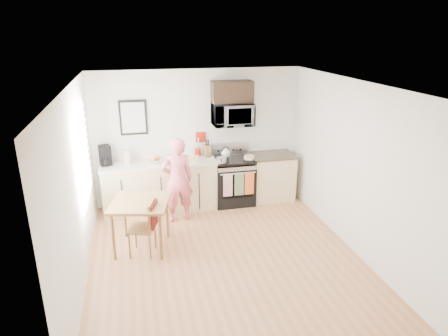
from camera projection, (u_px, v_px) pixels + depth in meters
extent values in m
plane|color=#A1643E|center=(225.00, 258.00, 6.06)|extent=(4.60, 4.60, 0.00)
cube|color=silver|center=(198.00, 137.00, 7.74)|extent=(4.00, 0.04, 2.60)
cube|color=silver|center=(286.00, 268.00, 3.52)|extent=(4.00, 0.04, 2.60)
cube|color=silver|center=(77.00, 190.00, 5.20)|extent=(0.04, 4.60, 2.60)
cube|color=silver|center=(353.00, 167.00, 6.06)|extent=(0.04, 4.60, 2.60)
cube|color=silver|center=(226.00, 85.00, 5.20)|extent=(4.00, 4.60, 0.04)
cube|color=silver|center=(82.00, 154.00, 5.86)|extent=(0.02, 1.40, 1.50)
cube|color=white|center=(83.00, 154.00, 5.86)|extent=(0.01, 1.30, 1.40)
cube|color=#CAB682|center=(160.00, 187.00, 7.58)|extent=(2.10, 0.60, 0.90)
cube|color=beige|center=(159.00, 163.00, 7.42)|extent=(2.14, 0.64, 0.04)
cube|color=#CAB682|center=(271.00, 177.00, 8.06)|extent=(0.84, 0.60, 0.90)
cube|color=black|center=(272.00, 155.00, 7.90)|extent=(0.88, 0.64, 0.04)
cube|color=black|center=(233.00, 184.00, 7.88)|extent=(0.76, 0.65, 0.77)
cube|color=black|center=(237.00, 187.00, 7.57)|extent=(0.61, 0.02, 0.45)
cube|color=#B9B9BE|center=(238.00, 171.00, 7.47)|extent=(0.74, 0.02, 0.14)
cylinder|color=#B9B9BE|center=(238.00, 173.00, 7.44)|extent=(0.68, 0.02, 0.02)
cube|color=black|center=(233.00, 159.00, 7.71)|extent=(0.76, 0.65, 0.04)
cube|color=#B9B9BE|center=(230.00, 149.00, 7.92)|extent=(0.76, 0.08, 0.24)
cube|color=silver|center=(228.00, 185.00, 7.46)|extent=(0.18, 0.02, 0.44)
cube|color=#5D7850|center=(239.00, 184.00, 7.51)|extent=(0.18, 0.02, 0.44)
cube|color=#DB4720|center=(249.00, 183.00, 7.55)|extent=(0.18, 0.02, 0.44)
imported|color=#B9B9BE|center=(232.00, 114.00, 7.52)|extent=(0.76, 0.51, 0.42)
cube|color=black|center=(232.00, 92.00, 7.43)|extent=(0.76, 0.35, 0.40)
cube|color=black|center=(133.00, 118.00, 7.32)|extent=(0.50, 0.03, 0.65)
cube|color=silver|center=(133.00, 118.00, 7.30)|extent=(0.42, 0.01, 0.56)
cube|color=#A41D0E|center=(201.00, 137.00, 7.74)|extent=(0.20, 0.02, 0.20)
imported|color=#DD3C55|center=(177.00, 180.00, 7.02)|extent=(0.60, 0.42, 1.55)
cube|color=brown|center=(140.00, 203.00, 6.10)|extent=(0.85, 0.85, 0.04)
cylinder|color=brown|center=(113.00, 237.00, 5.90)|extent=(0.05, 0.05, 0.76)
cylinder|color=brown|center=(161.00, 237.00, 5.90)|extent=(0.05, 0.05, 0.76)
cylinder|color=brown|center=(125.00, 216.00, 6.56)|extent=(0.05, 0.05, 0.76)
cylinder|color=brown|center=(167.00, 216.00, 6.56)|extent=(0.05, 0.05, 0.76)
cube|color=brown|center=(142.00, 228.00, 6.05)|extent=(0.47, 0.47, 0.04)
cube|color=brown|center=(152.00, 215.00, 5.96)|extent=(0.15, 0.36, 0.45)
cube|color=#5F1410|center=(154.00, 215.00, 5.96)|extent=(0.16, 0.34, 0.37)
cylinder|color=brown|center=(130.00, 246.00, 5.99)|extent=(0.03, 0.03, 0.41)
cylinder|color=brown|center=(150.00, 247.00, 5.97)|extent=(0.03, 0.03, 0.41)
cylinder|color=brown|center=(136.00, 236.00, 6.29)|extent=(0.03, 0.03, 0.41)
cylinder|color=brown|center=(155.00, 237.00, 6.26)|extent=(0.03, 0.03, 0.41)
cube|color=brown|center=(207.00, 151.00, 7.72)|extent=(0.12, 0.16, 0.23)
cylinder|color=#A41D0E|center=(198.00, 152.00, 7.76)|extent=(0.12, 0.12, 0.15)
imported|color=white|center=(155.00, 160.00, 7.44)|extent=(0.27, 0.27, 0.06)
cube|color=tan|center=(126.00, 157.00, 7.30)|extent=(0.11, 0.11, 0.26)
cube|color=black|center=(105.00, 155.00, 7.26)|extent=(0.24, 0.28, 0.35)
cylinder|color=black|center=(105.00, 162.00, 7.18)|extent=(0.13, 0.13, 0.13)
cube|color=tan|center=(190.00, 159.00, 7.39)|extent=(0.35, 0.22, 0.12)
cylinder|color=black|center=(249.00, 159.00, 7.62)|extent=(0.25, 0.25, 0.01)
cylinder|color=tan|center=(249.00, 157.00, 7.61)|extent=(0.20, 0.20, 0.07)
sphere|color=white|center=(226.00, 153.00, 7.71)|extent=(0.17, 0.17, 0.17)
cone|color=white|center=(226.00, 149.00, 7.68)|extent=(0.05, 0.05, 0.05)
torus|color=black|center=(226.00, 151.00, 7.69)|extent=(0.16, 0.02, 0.16)
cylinder|color=#B9B9BE|center=(222.00, 160.00, 7.45)|extent=(0.19, 0.19, 0.10)
cylinder|color=black|center=(222.00, 160.00, 7.30)|extent=(0.06, 0.17, 0.02)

